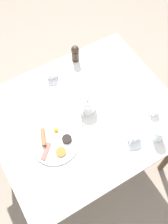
% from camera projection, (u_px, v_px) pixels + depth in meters
% --- Properties ---
extents(ground_plane, '(8.00, 8.00, 0.00)m').
position_uv_depth(ground_plane, '(84.00, 157.00, 2.20)').
color(ground_plane, gray).
extents(table, '(1.08, 0.90, 0.74)m').
position_uv_depth(table, '(84.00, 119.00, 1.62)').
color(table, silver).
rests_on(table, ground_plane).
extents(breakfast_plate, '(0.27, 0.27, 0.04)m').
position_uv_depth(breakfast_plate, '(55.00, 142.00, 1.45)').
color(breakfast_plate, white).
rests_on(breakfast_plate, table).
extents(teapot_near, '(0.16, 0.11, 0.11)m').
position_uv_depth(teapot_near, '(87.00, 105.00, 1.53)').
color(teapot_near, white).
rests_on(teapot_near, table).
extents(teacup_with_saucer_left, '(0.15, 0.15, 0.06)m').
position_uv_depth(teacup_with_saucer_left, '(133.00, 136.00, 1.45)').
color(teacup_with_saucer_left, white).
rests_on(teacup_with_saucer_left, table).
extents(teacup_with_saucer_right, '(0.15, 0.15, 0.06)m').
position_uv_depth(teacup_with_saucer_right, '(52.00, 73.00, 1.67)').
color(teacup_with_saucer_right, white).
rests_on(teacup_with_saucer_right, table).
extents(water_glass_tall, '(0.07, 0.07, 0.10)m').
position_uv_depth(water_glass_tall, '(159.00, 134.00, 1.43)').
color(water_glass_tall, white).
rests_on(water_glass_tall, table).
extents(creamer_jug, '(0.08, 0.06, 0.06)m').
position_uv_depth(creamer_jug, '(154.00, 111.00, 1.53)').
color(creamer_jug, white).
rests_on(creamer_jug, table).
extents(salt_grinder, '(0.05, 0.05, 0.13)m').
position_uv_depth(salt_grinder, '(75.00, 53.00, 1.70)').
color(salt_grinder, '#38281E').
rests_on(salt_grinder, table).
extents(fork_by_plate, '(0.02, 0.18, 0.00)m').
position_uv_depth(fork_by_plate, '(113.00, 63.00, 1.74)').
color(fork_by_plate, silver).
rests_on(fork_by_plate, table).
extents(knife_by_plate, '(0.11, 0.18, 0.00)m').
position_uv_depth(knife_by_plate, '(124.00, 89.00, 1.64)').
color(knife_by_plate, silver).
rests_on(knife_by_plate, table).
extents(spoon_for_tea, '(0.08, 0.13, 0.00)m').
position_uv_depth(spoon_for_tea, '(85.00, 72.00, 1.70)').
color(spoon_for_tea, silver).
rests_on(spoon_for_tea, table).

